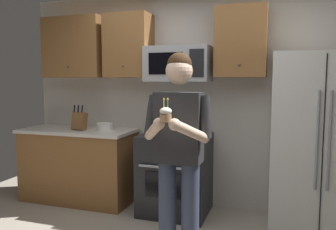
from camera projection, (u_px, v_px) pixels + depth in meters
name	position (u px, v px, depth m)	size (l,w,h in m)	color
wall_back	(196.00, 100.00, 4.17)	(4.40, 0.10, 2.60)	beige
oven_range	(175.00, 174.00, 3.93)	(0.76, 0.70, 0.93)	black
microwave	(179.00, 64.00, 3.92)	(0.74, 0.41, 0.40)	#9EA0A5
refrigerator	(318.00, 144.00, 3.38)	(0.90, 0.75, 1.80)	white
cabinet_row_upper	(134.00, 46.00, 4.12)	(2.78, 0.36, 0.76)	brown
counter_left	(79.00, 164.00, 4.36)	(1.44, 0.66, 0.92)	brown
knife_block	(79.00, 121.00, 4.23)	(0.16, 0.15, 0.32)	brown
bowl_large_white	(105.00, 126.00, 4.19)	(0.20, 0.20, 0.09)	white
person	(178.00, 146.00, 2.80)	(0.60, 0.48, 1.76)	#383F59
cupcake	(166.00, 114.00, 2.46)	(0.09, 0.09, 0.17)	#A87F56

